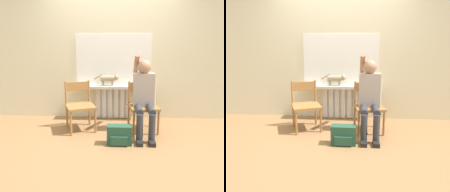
# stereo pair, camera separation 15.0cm
# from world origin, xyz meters

# --- Properties ---
(ground_plane) EXTENTS (12.00, 12.00, 0.00)m
(ground_plane) POSITION_xyz_m (0.00, 0.00, 0.00)
(ground_plane) COLOR olive
(wall_with_window) EXTENTS (7.00, 0.06, 2.70)m
(wall_with_window) POSITION_xyz_m (0.00, 1.23, 1.35)
(wall_with_window) COLOR beige
(wall_with_window) RESTS_ON ground_plane
(radiator) EXTENTS (0.72, 0.08, 0.62)m
(radiator) POSITION_xyz_m (0.00, 1.15, 0.31)
(radiator) COLOR silver
(radiator) RESTS_ON ground_plane
(windowsill) EXTENTS (1.50, 0.25, 0.05)m
(windowsill) POSITION_xyz_m (0.00, 1.08, 0.64)
(windowsill) COLOR beige
(windowsill) RESTS_ON radiator
(window_glass) EXTENTS (1.44, 0.01, 0.97)m
(window_glass) POSITION_xyz_m (0.00, 1.20, 1.15)
(window_glass) COLOR white
(window_glass) RESTS_ON windowsill
(chair_left) EXTENTS (0.59, 0.59, 0.82)m
(chair_left) POSITION_xyz_m (-0.54, 0.50, 0.43)
(chair_left) COLOR #9E6B38
(chair_left) RESTS_ON ground_plane
(chair_right) EXTENTS (0.53, 0.53, 0.82)m
(chair_right) POSITION_xyz_m (0.52, 0.50, 0.43)
(chair_right) COLOR #9E6B38
(chair_right) RESTS_ON ground_plane
(person) EXTENTS (0.36, 1.04, 1.31)m
(person) POSITION_xyz_m (0.52, 0.38, 0.67)
(person) COLOR #333338
(person) RESTS_ON ground_plane
(cat) EXTENTS (0.48, 0.12, 0.23)m
(cat) POSITION_xyz_m (-0.07, 1.09, 0.81)
(cat) COLOR #9E896B
(cat) RESTS_ON windowsill
(backpack) EXTENTS (0.36, 0.19, 0.29)m
(backpack) POSITION_xyz_m (0.14, -0.07, 0.14)
(backpack) COLOR #234C38
(backpack) RESTS_ON ground_plane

